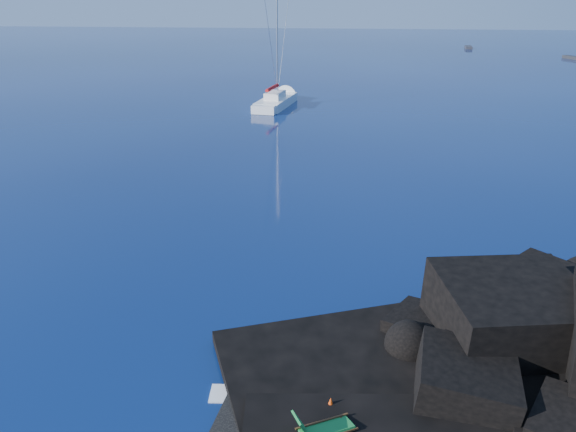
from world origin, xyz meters
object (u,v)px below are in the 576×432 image
at_px(deck_chair, 327,422).
at_px(distant_boat_b, 572,59).
at_px(sailboat, 276,106).
at_px(distant_boat_a, 468,49).
at_px(marker_cone, 331,404).

height_order(deck_chair, distant_boat_b, deck_chair).
xyz_separation_m(sailboat, deck_chair, (8.36, -52.24, 0.96)).
relative_size(sailboat, distant_boat_a, 3.10).
distance_m(sailboat, marker_cone, 51.75).
distance_m(deck_chair, distant_boat_b, 115.70).
relative_size(distant_boat_a, distant_boat_b, 1.06).
height_order(sailboat, marker_cone, sailboat).
relative_size(deck_chair, distant_boat_b, 0.41).
bearing_deg(distant_boat_b, distant_boat_a, 108.42).
relative_size(sailboat, distant_boat_b, 3.29).
relative_size(deck_chair, distant_boat_a, 0.39).
distance_m(marker_cone, distant_boat_a, 128.56).
distance_m(distant_boat_a, distant_boat_b, 25.66).
bearing_deg(deck_chair, marker_cone, 58.34).
relative_size(deck_chair, marker_cone, 3.51).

